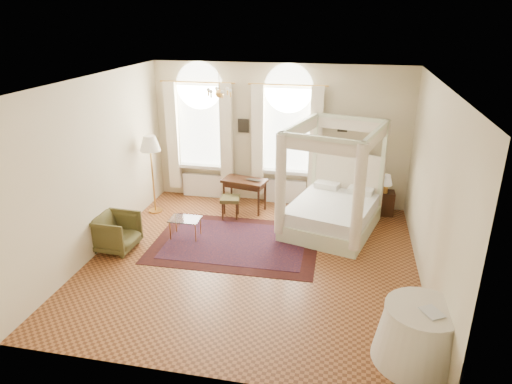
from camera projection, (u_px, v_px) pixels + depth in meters
ground at (252, 260)px, 8.55m from camera, size 6.00×6.00×0.00m
room_walls at (252, 160)px, 7.83m from camera, size 6.00×6.00×6.00m
window_left at (200, 139)px, 10.99m from camera, size 1.62×0.27×3.29m
window_right at (287, 144)px, 10.59m from camera, size 1.62×0.27×3.29m
chandelier at (219, 92)px, 8.75m from camera, size 0.51×0.45×0.50m
wall_pictures at (283, 126)px, 10.55m from camera, size 2.54×0.03×0.39m
canopy_bed at (332, 208)px, 9.57m from camera, size 2.19×2.46×2.27m
nightstand at (385, 203)px, 10.44m from camera, size 0.39×0.36×0.55m
nightstand_lamp at (386, 181)px, 10.17m from camera, size 0.29×0.29×0.43m
writing_desk at (244, 184)px, 10.54m from camera, size 1.08×0.71×0.75m
laptop at (255, 179)px, 10.47m from camera, size 0.38×0.29×0.03m
stool at (230, 200)px, 10.24m from camera, size 0.47×0.47×0.48m
armchair at (116, 232)px, 8.84m from camera, size 0.83×0.81×0.72m
coffee_table at (185, 220)px, 9.31m from camera, size 0.63×0.45×0.42m
floor_lamp at (150, 147)px, 10.11m from camera, size 0.47×0.47×1.82m
oriental_rug at (236, 242)px, 9.21m from camera, size 3.31×2.41×0.01m
side_table at (420, 334)px, 5.97m from camera, size 1.20×1.20×0.82m
book at (425, 314)px, 5.68m from camera, size 0.33×0.35×0.03m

